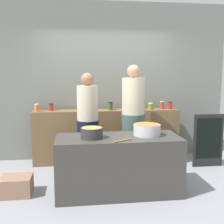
# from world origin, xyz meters

# --- Properties ---
(ground) EXTENTS (12.00, 12.00, 0.00)m
(ground) POSITION_xyz_m (0.00, 0.00, 0.00)
(ground) COLOR gray
(storefront_wall) EXTENTS (4.80, 0.12, 3.00)m
(storefront_wall) POSITION_xyz_m (0.00, 1.45, 1.50)
(storefront_wall) COLOR slate
(storefront_wall) RESTS_ON ground
(display_shelf) EXTENTS (2.70, 0.36, 0.98)m
(display_shelf) POSITION_xyz_m (0.00, 1.10, 0.49)
(display_shelf) COLOR brown
(display_shelf) RESTS_ON ground
(prep_table) EXTENTS (1.70, 0.70, 0.80)m
(prep_table) POSITION_xyz_m (0.00, -0.30, 0.40)
(prep_table) COLOR #393732
(prep_table) RESTS_ON ground
(preserve_jar_0) EXTENTS (0.08, 0.08, 0.13)m
(preserve_jar_0) POSITION_xyz_m (-1.27, 1.09, 1.05)
(preserve_jar_0) COLOR orange
(preserve_jar_0) RESTS_ON display_shelf
(preserve_jar_1) EXTENTS (0.09, 0.09, 0.13)m
(preserve_jar_1) POSITION_xyz_m (-1.02, 1.15, 1.05)
(preserve_jar_1) COLOR #B52816
(preserve_jar_1) RESTS_ON display_shelf
(preserve_jar_2) EXTENTS (0.08, 0.08, 0.11)m
(preserve_jar_2) POSITION_xyz_m (-0.28, 1.14, 1.04)
(preserve_jar_2) COLOR gold
(preserve_jar_2) RESTS_ON display_shelf
(preserve_jar_3) EXTENTS (0.09, 0.09, 0.15)m
(preserve_jar_3) POSITION_xyz_m (0.06, 1.10, 1.06)
(preserve_jar_3) COLOR #3B472A
(preserve_jar_3) RESTS_ON display_shelf
(preserve_jar_4) EXTENTS (0.07, 0.07, 0.11)m
(preserve_jar_4) POSITION_xyz_m (0.49, 1.04, 1.04)
(preserve_jar_4) COLOR yellow
(preserve_jar_4) RESTS_ON display_shelf
(preserve_jar_5) EXTENTS (0.07, 0.07, 0.11)m
(preserve_jar_5) POSITION_xyz_m (0.69, 1.15, 1.04)
(preserve_jar_5) COLOR #B12C13
(preserve_jar_5) RESTS_ON display_shelf
(preserve_jar_6) EXTENTS (0.09, 0.09, 0.12)m
(preserve_jar_6) POSITION_xyz_m (0.83, 1.07, 1.04)
(preserve_jar_6) COLOR olive
(preserve_jar_6) RESTS_ON display_shelf
(preserve_jar_7) EXTENTS (0.08, 0.08, 0.14)m
(preserve_jar_7) POSITION_xyz_m (1.06, 1.13, 1.05)
(preserve_jar_7) COLOR #A53921
(preserve_jar_7) RESTS_ON display_shelf
(preserve_jar_8) EXTENTS (0.08, 0.08, 0.14)m
(preserve_jar_8) POSITION_xyz_m (1.22, 1.10, 1.05)
(preserve_jar_8) COLOR #B12116
(preserve_jar_8) RESTS_ON display_shelf
(cooking_pot_left) EXTENTS (0.29, 0.29, 0.15)m
(cooking_pot_left) POSITION_xyz_m (-0.36, -0.34, 0.87)
(cooking_pot_left) COLOR #2D2D2D
(cooking_pot_left) RESTS_ON prep_table
(cooking_pot_center) EXTENTS (0.38, 0.38, 0.16)m
(cooking_pot_center) POSITION_xyz_m (0.41, -0.26, 0.88)
(cooking_pot_center) COLOR #B7B7BC
(cooking_pot_center) RESTS_ON prep_table
(wooden_spoon) EXTENTS (0.25, 0.16, 0.02)m
(wooden_spoon) POSITION_xyz_m (0.02, -0.55, 0.81)
(wooden_spoon) COLOR #9E703D
(wooden_spoon) RESTS_ON prep_table
(cook_with_tongs) EXTENTS (0.35, 0.35, 1.67)m
(cook_with_tongs) POSITION_xyz_m (-0.38, 0.46, 0.76)
(cook_with_tongs) COLOR black
(cook_with_tongs) RESTS_ON ground
(cook_in_cap) EXTENTS (0.39, 0.39, 1.80)m
(cook_in_cap) POSITION_xyz_m (0.38, 0.54, 0.81)
(cook_in_cap) COLOR #3D544F
(cook_in_cap) RESTS_ON ground
(bread_crate) EXTENTS (0.42, 0.35, 0.26)m
(bread_crate) POSITION_xyz_m (-1.40, -0.20, 0.13)
(bread_crate) COLOR #896651
(bread_crate) RESTS_ON ground
(chalkboard_sign) EXTENTS (0.54, 0.05, 0.95)m
(chalkboard_sign) POSITION_xyz_m (1.76, 0.57, 0.48)
(chalkboard_sign) COLOR black
(chalkboard_sign) RESTS_ON ground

